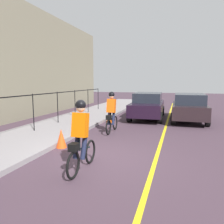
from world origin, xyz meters
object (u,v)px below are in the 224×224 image
cyclist_follow (81,136)px  traffic_cone_near (109,118)px  cyclist_lead (111,112)px  patrol_sedan (189,107)px  parked_sedan_rear (148,105)px  traffic_cone_far (61,138)px

cyclist_follow → traffic_cone_near: (6.62, 1.37, -0.66)m
cyclist_lead → patrol_sedan: cyclist_lead is taller
cyclist_lead → parked_sedan_rear: 4.45m
parked_sedan_rear → traffic_cone_near: (-2.04, 1.84, -0.57)m
cyclist_follow → patrol_sedan: cyclist_follow is taller
cyclist_follow → traffic_cone_far: bearing=42.3°
cyclist_follow → parked_sedan_rear: bearing=-3.5°
cyclist_follow → patrol_sedan: (8.43, -2.88, -0.09)m
cyclist_follow → traffic_cone_far: cyclist_follow is taller
cyclist_lead → traffic_cone_near: (2.29, 0.83, -0.66)m
cyclist_follow → parked_sedan_rear: 8.67m
cyclist_follow → traffic_cone_far: size_ratio=2.79×
traffic_cone_near → parked_sedan_rear: bearing=-42.0°
parked_sedan_rear → traffic_cone_near: size_ratio=8.80×
parked_sedan_rear → traffic_cone_far: (-7.00, 1.99, -0.50)m
cyclist_lead → parked_sedan_rear: (4.33, -1.01, -0.09)m
cyclist_lead → parked_sedan_rear: cyclist_lead is taller
traffic_cone_far → patrol_sedan: bearing=-33.1°
cyclist_follow → traffic_cone_near: size_ratio=3.60×
parked_sedan_rear → cyclist_follow: bearing=-5.0°
cyclist_lead → cyclist_follow: 4.36m
cyclist_lead → cyclist_follow: size_ratio=1.00×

